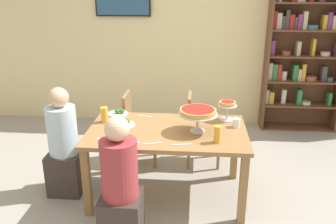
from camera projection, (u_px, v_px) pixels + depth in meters
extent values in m
plane|color=gray|center=(167.00, 194.00, 3.77)|extent=(12.00, 12.00, 0.00)
cube|color=beige|center=(179.00, 32.00, 5.35)|extent=(8.00, 0.12, 2.80)
cube|color=olive|center=(167.00, 132.00, 3.52)|extent=(1.56, 0.93, 0.04)
cube|color=olive|center=(87.00, 183.00, 3.33)|extent=(0.07, 0.07, 0.70)
cube|color=olive|center=(243.00, 189.00, 3.22)|extent=(0.07, 0.07, 0.70)
cube|color=olive|center=(107.00, 145.00, 4.08)|extent=(0.07, 0.07, 0.70)
cube|color=olive|center=(235.00, 150.00, 3.97)|extent=(0.07, 0.07, 0.70)
cube|color=brown|center=(267.00, 56.00, 5.15)|extent=(0.03, 0.30, 2.20)
cube|color=brown|center=(302.00, 55.00, 5.24)|extent=(1.10, 0.02, 2.20)
cube|color=brown|center=(296.00, 127.00, 5.48)|extent=(1.04, 0.28, 0.02)
cube|color=brown|center=(299.00, 104.00, 5.36)|extent=(1.04, 0.28, 0.02)
cube|color=brown|center=(302.00, 81.00, 5.23)|extent=(1.04, 0.28, 0.02)
cube|color=brown|center=(305.00, 56.00, 5.10)|extent=(1.04, 0.28, 0.02)
cube|color=brown|center=(308.00, 30.00, 4.98)|extent=(1.04, 0.28, 0.02)
cube|color=brown|center=(312.00, 3.00, 4.85)|extent=(1.04, 0.28, 0.02)
cube|color=#B2A88E|center=(267.00, 96.00, 5.35)|extent=(0.04, 0.13, 0.22)
cube|color=#B7932D|center=(271.00, 97.00, 5.35)|extent=(0.07, 0.13, 0.18)
cylinder|color=beige|center=(284.00, 96.00, 5.33)|extent=(0.08, 0.08, 0.22)
cube|color=#2D6B38|center=(299.00, 96.00, 5.31)|extent=(0.06, 0.13, 0.23)
cylinder|color=silver|center=(306.00, 103.00, 5.34)|extent=(0.15, 0.15, 0.04)
cube|color=#2D6B38|center=(329.00, 98.00, 5.29)|extent=(0.05, 0.13, 0.19)
cube|color=#B2A88E|center=(270.00, 71.00, 5.22)|extent=(0.05, 0.13, 0.25)
cube|color=#2D6B38|center=(274.00, 72.00, 5.22)|extent=(0.07, 0.13, 0.24)
cube|color=maroon|center=(279.00, 72.00, 5.21)|extent=(0.05, 0.13, 0.23)
cylinder|color=beige|center=(284.00, 75.00, 5.22)|extent=(0.09, 0.09, 0.13)
cube|color=#2D6B38|center=(295.00, 72.00, 5.20)|extent=(0.07, 0.13, 0.23)
cube|color=#B2A88E|center=(299.00, 74.00, 5.20)|extent=(0.05, 0.13, 0.17)
cube|color=#B7932D|center=(303.00, 72.00, 5.18)|extent=(0.05, 0.13, 0.25)
cylinder|color=brown|center=(311.00, 78.00, 5.21)|extent=(0.17, 0.17, 0.06)
cube|color=#3D3838|center=(323.00, 73.00, 5.17)|extent=(0.07, 0.13, 0.22)
cylinder|color=#3D7084|center=(329.00, 79.00, 5.19)|extent=(0.11, 0.11, 0.05)
cube|color=#7A3370|center=(272.00, 47.00, 5.10)|extent=(0.06, 0.13, 0.21)
cylinder|color=brown|center=(286.00, 53.00, 5.11)|extent=(0.13, 0.13, 0.06)
cube|color=#B2A88E|center=(298.00, 48.00, 5.08)|extent=(0.05, 0.12, 0.20)
cube|color=#B7932D|center=(313.00, 47.00, 5.05)|extent=(0.04, 0.13, 0.24)
cylinder|color=silver|center=(325.00, 54.00, 5.07)|extent=(0.13, 0.13, 0.05)
cube|color=maroon|center=(275.00, 20.00, 4.97)|extent=(0.04, 0.13, 0.24)
cube|color=#B2A88E|center=(279.00, 21.00, 4.97)|extent=(0.07, 0.13, 0.22)
cube|color=#3D3838|center=(283.00, 22.00, 4.97)|extent=(0.05, 0.13, 0.18)
cube|color=#3D3838|center=(287.00, 19.00, 4.95)|extent=(0.05, 0.13, 0.26)
cube|color=maroon|center=(291.00, 22.00, 4.96)|extent=(0.06, 0.12, 0.20)
cube|color=#3D3838|center=(295.00, 23.00, 4.96)|extent=(0.04, 0.13, 0.17)
cube|color=#7A3370|center=(299.00, 22.00, 4.95)|extent=(0.06, 0.13, 0.20)
cube|color=#B2A88E|center=(304.00, 20.00, 4.94)|extent=(0.06, 0.13, 0.24)
cylinder|color=#3D7084|center=(312.00, 27.00, 4.96)|extent=(0.17, 0.17, 0.06)
cube|color=#B7932D|center=(324.00, 22.00, 4.93)|extent=(0.05, 0.13, 0.20)
cube|color=#7A3370|center=(329.00, 21.00, 4.92)|extent=(0.05, 0.13, 0.23)
cube|color=#B2A88E|center=(333.00, 22.00, 4.92)|extent=(0.06, 0.13, 0.19)
cylinder|color=beige|center=(301.00, 0.00, 4.85)|extent=(0.14, 0.14, 0.04)
cube|color=#382D28|center=(122.00, 219.00, 3.02)|extent=(0.34, 0.34, 0.45)
cylinder|color=#993338|center=(119.00, 169.00, 2.86)|extent=(0.30, 0.30, 0.50)
sphere|color=beige|center=(117.00, 129.00, 2.74)|extent=(0.20, 0.20, 0.20)
cube|color=#382D28|center=(67.00, 172.00, 3.76)|extent=(0.34, 0.34, 0.45)
cylinder|color=silver|center=(62.00, 130.00, 3.60)|extent=(0.30, 0.30, 0.50)
sphere|color=tan|center=(58.00, 97.00, 3.48)|extent=(0.20, 0.20, 0.20)
cube|color=olive|center=(204.00, 130.00, 4.31)|extent=(0.40, 0.40, 0.04)
cube|color=olive|center=(190.00, 112.00, 4.24)|extent=(0.04, 0.36, 0.42)
cylinder|color=olive|center=(217.00, 141.00, 4.53)|extent=(0.04, 0.04, 0.41)
cylinder|color=olive|center=(218.00, 154.00, 4.21)|extent=(0.04, 0.04, 0.41)
cylinder|color=olive|center=(189.00, 140.00, 4.56)|extent=(0.04, 0.04, 0.41)
cylinder|color=olive|center=(189.00, 153.00, 4.23)|extent=(0.04, 0.04, 0.41)
cube|color=olive|center=(142.00, 128.00, 4.35)|extent=(0.40, 0.40, 0.04)
cube|color=olive|center=(127.00, 110.00, 4.28)|extent=(0.04, 0.36, 0.42)
cylinder|color=olive|center=(158.00, 140.00, 4.58)|extent=(0.04, 0.04, 0.41)
cylinder|color=olive|center=(155.00, 152.00, 4.25)|extent=(0.04, 0.04, 0.41)
cylinder|color=olive|center=(131.00, 139.00, 4.60)|extent=(0.04, 0.04, 0.41)
cylinder|color=olive|center=(126.00, 151.00, 4.28)|extent=(0.04, 0.04, 0.41)
cylinder|color=silver|center=(197.00, 131.00, 3.47)|extent=(0.15, 0.15, 0.01)
cylinder|color=silver|center=(198.00, 122.00, 3.44)|extent=(0.03, 0.03, 0.17)
cylinder|color=silver|center=(198.00, 114.00, 3.41)|extent=(0.38, 0.38, 0.01)
cylinder|color=tan|center=(198.00, 111.00, 3.40)|extent=(0.35, 0.35, 0.04)
cylinder|color=maroon|center=(198.00, 109.00, 3.40)|extent=(0.31, 0.31, 0.00)
cylinder|color=silver|center=(227.00, 120.00, 3.76)|extent=(0.15, 0.15, 0.01)
cylinder|color=silver|center=(227.00, 112.00, 3.73)|extent=(0.03, 0.03, 0.15)
cylinder|color=silver|center=(227.00, 105.00, 3.71)|extent=(0.20, 0.20, 0.01)
cylinder|color=tan|center=(228.00, 103.00, 3.70)|extent=(0.17, 0.17, 0.04)
cylinder|color=maroon|center=(228.00, 101.00, 3.69)|extent=(0.13, 0.13, 0.00)
cylinder|color=white|center=(124.00, 125.00, 3.62)|extent=(0.21, 0.21, 0.01)
sphere|color=#2D7028|center=(127.00, 121.00, 3.61)|extent=(0.06, 0.06, 0.06)
sphere|color=#2D7028|center=(126.00, 122.00, 3.63)|extent=(0.04, 0.04, 0.04)
cylinder|color=white|center=(118.00, 114.00, 3.93)|extent=(0.22, 0.22, 0.01)
sphere|color=#2D7028|center=(117.00, 111.00, 3.90)|extent=(0.06, 0.06, 0.06)
sphere|color=#2D7028|center=(122.00, 111.00, 3.90)|extent=(0.06, 0.06, 0.06)
cylinder|color=gold|center=(217.00, 134.00, 3.21)|extent=(0.06, 0.06, 0.16)
cylinder|color=gold|center=(104.00, 115.00, 3.68)|extent=(0.08, 0.08, 0.16)
cylinder|color=white|center=(236.00, 123.00, 3.57)|extent=(0.07, 0.07, 0.09)
cube|color=silver|center=(144.00, 116.00, 3.87)|extent=(0.18, 0.06, 0.00)
cube|color=silver|center=(105.00, 140.00, 3.29)|extent=(0.18, 0.07, 0.00)
cube|color=silver|center=(152.00, 143.00, 3.22)|extent=(0.18, 0.07, 0.00)
cube|color=silver|center=(182.00, 144.00, 3.19)|extent=(0.18, 0.05, 0.00)
cube|color=silver|center=(131.00, 142.00, 3.24)|extent=(0.18, 0.02, 0.00)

